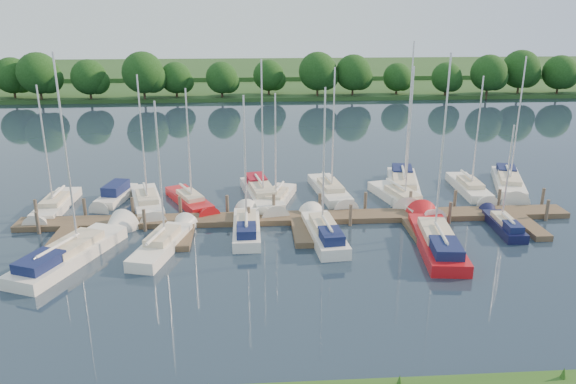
{
  "coord_description": "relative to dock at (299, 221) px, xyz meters",
  "views": [
    {
      "loc": [
        -3.34,
        -29.99,
        15.05
      ],
      "look_at": [
        -0.75,
        8.0,
        2.2
      ],
      "focal_mm": 35.0,
      "sensor_mm": 36.0,
      "label": 1
    }
  ],
  "objects": [
    {
      "name": "sailboat_n_2",
      "position": [
        -11.44,
        4.26,
        0.07
      ],
      "size": [
        3.74,
        8.42,
        10.56
      ],
      "rotation": [
        0.0,
        0.0,
        3.4
      ],
      "color": "white",
      "rests_on": "ground"
    },
    {
      "name": "sailboat_s_0",
      "position": [
        -14.45,
        -4.8,
        0.14
      ],
      "size": [
        5.59,
        10.11,
        12.95
      ],
      "rotation": [
        0.0,
        0.0,
        -0.39
      ],
      "color": "white",
      "rests_on": "ground"
    },
    {
      "name": "sailboat_s_4",
      "position": [
        8.56,
        -4.46,
        0.14
      ],
      "size": [
        3.32,
        10.12,
        12.75
      ],
      "rotation": [
        0.0,
        0.0,
        -0.11
      ],
      "color": "#B61015",
      "rests_on": "ground"
    },
    {
      "name": "motorboat",
      "position": [
        -14.26,
        5.98,
        0.16
      ],
      "size": [
        2.6,
        5.77,
        1.74
      ],
      "rotation": [
        0.0,
        0.0,
        2.93
      ],
      "color": "white",
      "rests_on": "ground"
    },
    {
      "name": "sailboat_n_9",
      "position": [
        14.89,
        6.05,
        0.07
      ],
      "size": [
        2.05,
        7.87,
        10.05
      ],
      "rotation": [
        0.0,
        0.0,
        3.11
      ],
      "color": "white",
      "rests_on": "ground"
    },
    {
      "name": "treeline",
      "position": [
        2.71,
        54.48,
        3.89
      ],
      "size": [
        144.89,
        9.35,
        8.25
      ],
      "color": "#38281C",
      "rests_on": "ground"
    },
    {
      "name": "sailboat_s_2",
      "position": [
        -3.75,
        -1.42,
        0.14
      ],
      "size": [
        1.82,
        7.56,
        9.86
      ],
      "rotation": [
        0.0,
        0.0,
        0.0
      ],
      "color": "white",
      "rests_on": "ground"
    },
    {
      "name": "sailboat_s_5",
      "position": [
        14.17,
        -2.02,
        0.11
      ],
      "size": [
        1.64,
        5.92,
        7.69
      ],
      "rotation": [
        0.0,
        0.0,
        -0.05
      ],
      "color": "#0F1134",
      "rests_on": "ground"
    },
    {
      "name": "sailboat_n_0",
      "position": [
        -18.39,
        4.04,
        0.07
      ],
      "size": [
        2.0,
        7.79,
        9.93
      ],
      "rotation": [
        0.0,
        0.0,
        3.12
      ],
      "color": "white",
      "rests_on": "ground"
    },
    {
      "name": "ground",
      "position": [
        0.0,
        -7.31,
        -0.2
      ],
      "size": [
        260.0,
        260.0,
        0.0
      ],
      "primitive_type": "plane",
      "color": "#192532",
      "rests_on": "ground"
    },
    {
      "name": "sailboat_n_6",
      "position": [
        3.15,
        6.06,
        0.07
      ],
      "size": [
        2.93,
        8.61,
        10.8
      ],
      "rotation": [
        0.0,
        0.0,
        3.27
      ],
      "color": "white",
      "rests_on": "ground"
    },
    {
      "name": "sailboat_n_7",
      "position": [
        8.53,
        3.55,
        0.08
      ],
      "size": [
        3.85,
        8.81,
        11.13
      ],
      "rotation": [
        0.0,
        0.0,
        3.39
      ],
      "color": "white",
      "rests_on": "ground"
    },
    {
      "name": "sailboat_s_3",
      "position": [
        1.43,
        -2.74,
        0.15
      ],
      "size": [
        2.53,
        8.16,
        10.55
      ],
      "rotation": [
        0.0,
        0.0,
        0.09
      ],
      "color": "white",
      "rests_on": "ground"
    },
    {
      "name": "sailboat_n_5",
      "position": [
        -1.4,
        4.42,
        0.07
      ],
      "size": [
        3.4,
        7.12,
        9.09
      ],
      "rotation": [
        0.0,
        0.0,
        2.84
      ],
      "color": "white",
      "rests_on": "ground"
    },
    {
      "name": "sailboat_n_8",
      "position": [
        9.39,
        6.65,
        0.14
      ],
      "size": [
        4.05,
        10.2,
        12.77
      ],
      "rotation": [
        0.0,
        0.0,
        2.94
      ],
      "color": "white",
      "rests_on": "ground"
    },
    {
      "name": "sailboat_n_4",
      "position": [
        -2.52,
        5.27,
        0.14
      ],
      "size": [
        3.51,
        9.18,
        11.6
      ],
      "rotation": [
        0.0,
        0.0,
        3.32
      ],
      "color": "white",
      "rests_on": "ground"
    },
    {
      "name": "distant_hill",
      "position": [
        0.0,
        92.69,
        0.5
      ],
      "size": [
        220.0,
        40.0,
        1.4
      ],
      "primitive_type": "cube",
      "color": "#315726",
      "rests_on": "ground"
    },
    {
      "name": "sailboat_s_1",
      "position": [
        -9.09,
        -3.79,
        0.08
      ],
      "size": [
        3.47,
        7.73,
        9.98
      ],
      "rotation": [
        0.0,
        0.0,
        -0.27
      ],
      "color": "white",
      "rests_on": "ground"
    },
    {
      "name": "dock",
      "position": [
        0.0,
        0.0,
        0.0
      ],
      "size": [
        40.0,
        6.0,
        0.4
      ],
      "color": "#4A3829",
      "rests_on": "ground"
    },
    {
      "name": "mooring_pilings",
      "position": [
        0.0,
        1.13,
        0.4
      ],
      "size": [
        38.24,
        2.84,
        2.0
      ],
      "color": "#473D33",
      "rests_on": "ground"
    },
    {
      "name": "sailboat_n_3",
      "position": [
        -8.12,
        4.51,
        0.07
      ],
      "size": [
        4.47,
        7.26,
        9.48
      ],
      "rotation": [
        0.0,
        0.0,
        3.6
      ],
      "color": "#B61015",
      "rests_on": "ground"
    },
    {
      "name": "far_shore",
      "position": [
        0.0,
        67.69,
        0.1
      ],
      "size": [
        180.0,
        30.0,
        0.6
      ],
      "primitive_type": "cube",
      "color": "#1C3D17",
      "rests_on": "ground"
    },
    {
      "name": "sailboat_n_10",
      "position": [
        18.7,
        7.13,
        0.12
      ],
      "size": [
        4.45,
        9.1,
        11.46
      ],
      "rotation": [
        0.0,
        0.0,
        2.82
      ],
      "color": "white",
      "rests_on": "ground"
    }
  ]
}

